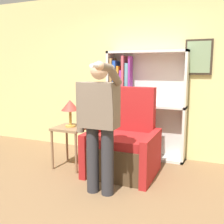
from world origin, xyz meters
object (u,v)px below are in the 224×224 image
Objects in this scene: person_standing at (99,120)px; table_lamp at (70,107)px; side_table at (71,134)px; bookcase at (135,106)px; armchair at (124,147)px.

person_standing reaches higher than table_lamp.
side_table is 0.42m from table_lamp.
side_table is (-0.75, -0.88, -0.35)m from bookcase.
bookcase is 0.91m from armchair.
armchair is at bearing 86.55° from person_standing.
side_table is at bearing 141.01° from person_standing.
armchair is (0.07, -0.77, -0.49)m from bookcase.
armchair reaches higher than side_table.
bookcase is at bearing 49.32° from table_lamp.
bookcase is at bearing 90.92° from person_standing.
armchair is 3.01× the size of table_lamp.
person_standing is 2.51× the size of side_table.
bookcase is 1.13× the size of person_standing.
side_table is (-0.78, 0.63, -0.39)m from person_standing.
person_standing is at bearing -89.08° from bookcase.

